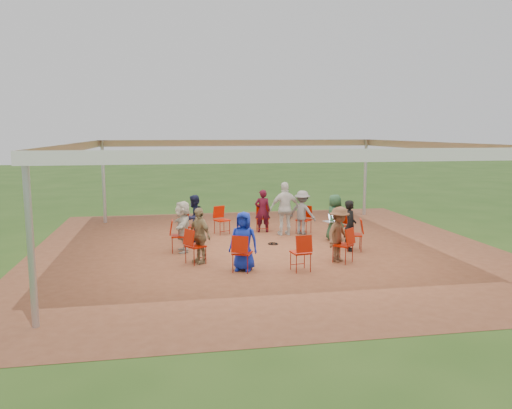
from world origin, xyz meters
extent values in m
plane|color=#2D4F18|center=(0.00, 0.00, 0.00)|extent=(80.00, 80.00, 0.00)
plane|color=brown|center=(0.00, 0.00, 0.01)|extent=(13.00, 13.00, 0.00)
cylinder|color=#B2B2B7|center=(-5.00, -5.00, 1.50)|extent=(0.12, 0.12, 3.00)
cylinder|color=#B2B2B7|center=(-5.00, 5.00, 1.50)|extent=(0.12, 0.12, 3.00)
cylinder|color=#B2B2B7|center=(5.00, 5.00, 1.50)|extent=(0.12, 0.12, 3.00)
plane|color=white|center=(0.00, 0.00, 3.00)|extent=(10.30, 10.30, 0.00)
cube|color=white|center=(0.00, -5.15, 2.88)|extent=(10.30, 0.03, 0.24)
cube|color=white|center=(0.00, 5.15, 2.88)|extent=(10.30, 0.03, 0.24)
cube|color=white|center=(-5.15, 0.00, 2.88)|extent=(0.03, 10.30, 0.24)
cube|color=white|center=(5.15, 0.00, 2.88)|extent=(0.03, 10.30, 0.24)
imported|color=#22472C|center=(2.25, 0.65, 0.72)|extent=(0.57, 0.77, 1.42)
imported|color=slate|center=(1.54, 1.77, 0.72)|extent=(0.99, 0.94, 1.42)
imported|color=#3E0A19|center=(0.34, 2.32, 0.72)|extent=(0.56, 0.41, 1.42)
imported|color=#171B3A|center=(-1.97, 1.27, 0.72)|extent=(0.71, 0.79, 1.42)
imported|color=beige|center=(-2.34, 0.01, 0.72)|extent=(0.50, 1.32, 1.42)
imported|color=#947F56|center=(-1.97, -1.26, 0.72)|extent=(0.81, 0.93, 1.42)
imported|color=#1125A1|center=(-0.98, -2.13, 0.72)|extent=(0.79, 0.64, 1.42)
imported|color=brown|center=(1.53, -1.78, 0.72)|extent=(0.99, 0.94, 1.42)
imported|color=black|center=(2.25, -0.67, 0.72)|extent=(0.47, 0.59, 1.42)
imported|color=silver|center=(0.96, 1.71, 0.86)|extent=(1.02, 0.55, 1.71)
torus|color=black|center=(0.29, 0.47, 0.02)|extent=(0.33, 0.33, 0.03)
torus|color=black|center=(0.33, 0.43, 0.02)|extent=(0.26, 0.26, 0.03)
cube|color=#B7B7BC|center=(2.04, 0.59, 0.61)|extent=(0.31, 0.38, 0.02)
cube|color=#B7B7BC|center=(2.15, 0.62, 0.72)|extent=(0.16, 0.33, 0.21)
cube|color=#CCE0FF|center=(2.14, 0.62, 0.72)|extent=(0.13, 0.29, 0.18)
camera|label=1|loc=(-2.74, -13.63, 3.30)|focal=35.00mm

